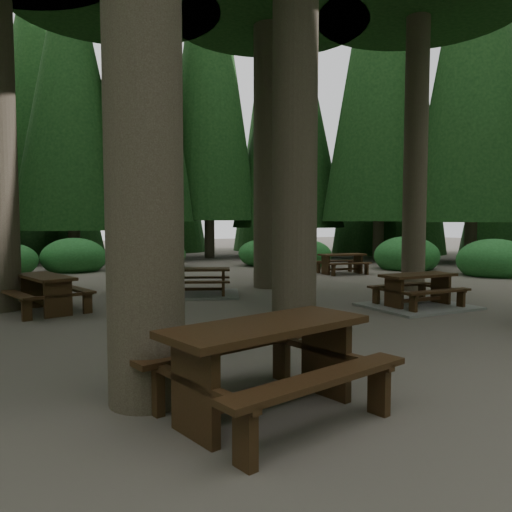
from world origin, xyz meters
name	(u,v)px	position (x,y,z in m)	size (l,w,h in m)	color
ground	(261,322)	(0.00, 0.00, 0.00)	(80.00, 80.00, 0.00)	#595248
picnic_table_a	(418,297)	(3.66, -0.07, 0.23)	(2.10, 1.73, 0.71)	gray
picnic_table_b	(45,288)	(-3.39, 2.81, 0.49)	(1.77, 2.00, 0.74)	#382210
picnic_table_c	(198,287)	(0.11, 3.61, 0.21)	(2.43, 2.25, 0.66)	gray
picnic_table_d	(342,261)	(6.25, 6.15, 0.46)	(1.71, 1.44, 0.69)	#382210
picnic_table_e	(267,354)	(-1.87, -3.82, 0.58)	(2.34, 2.05, 0.87)	#382210
shrub_ring	(276,292)	(0.70, 0.75, 0.40)	(23.86, 24.64, 1.49)	#226326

